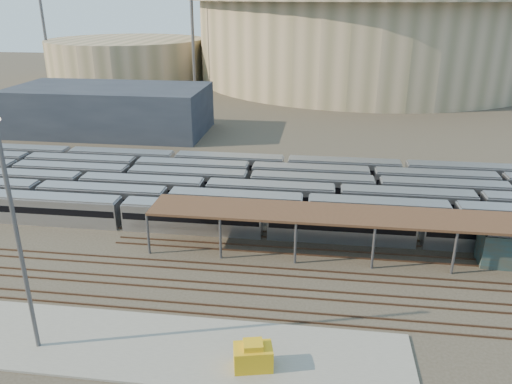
{
  "coord_description": "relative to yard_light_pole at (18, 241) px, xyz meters",
  "views": [
    {
      "loc": [
        11.46,
        -48.7,
        28.33
      ],
      "look_at": [
        3.24,
        12.0,
        4.21
      ],
      "focal_mm": 35.0,
      "sensor_mm": 36.0,
      "label": 1
    }
  ],
  "objects": [
    {
      "name": "yellow_equipment",
      "position": [
        18.77,
        -0.17,
        -9.1
      ],
      "size": [
        3.47,
        2.6,
        1.95
      ],
      "primitive_type": "cube",
      "rotation": [
        0.0,
        0.0,
        0.23
      ],
      "color": "#C59712",
      "rests_on": "apron"
    },
    {
      "name": "subway_trains",
      "position": [
        14.83,
        34.82,
        -8.48
      ],
      "size": [
        126.52,
        23.9,
        3.6
      ],
      "color": "#A3A3A7",
      "rests_on": "ground"
    },
    {
      "name": "yard_light_pole",
      "position": [
        0.0,
        0.0,
        0.0
      ],
      "size": [
        0.81,
        0.36,
        19.99
      ],
      "color": "#525156",
      "rests_on": "apron"
    },
    {
      "name": "floodlight_0",
      "position": [
        -18.09,
        126.32,
        10.37
      ],
      "size": [
        4.0,
        1.0,
        38.4
      ],
      "color": "#525156",
      "rests_on": "ground"
    },
    {
      "name": "floodlight_1",
      "position": [
        -73.09,
        136.32,
        10.37
      ],
      "size": [
        4.0,
        1.0,
        38.4
      ],
      "color": "#525156",
      "rests_on": "ground"
    },
    {
      "name": "inspection_shed",
      "position": [
        33.91,
        20.32,
        -5.29
      ],
      "size": [
        60.3,
        6.0,
        5.3
      ],
      "color": "#525156",
      "rests_on": "ground"
    },
    {
      "name": "floodlight_3",
      "position": [
        1.91,
        176.32,
        10.37
      ],
      "size": [
        4.0,
        1.0,
        38.4
      ],
      "color": "#525156",
      "rests_on": "ground"
    },
    {
      "name": "empty_tracks",
      "position": [
        11.91,
        11.32,
        -10.19
      ],
      "size": [
        170.0,
        9.62,
        0.18
      ],
      "color": "#4C3323",
      "rests_on": "ground"
    },
    {
      "name": "ground",
      "position": [
        11.91,
        16.32,
        -10.28
      ],
      "size": [
        420.0,
        420.0,
        0.0
      ],
      "primitive_type": "plane",
      "color": "#383026",
      "rests_on": "ground"
    },
    {
      "name": "secondary_arena",
      "position": [
        -48.09,
        146.32,
        -3.28
      ],
      "size": [
        56.0,
        56.0,
        14.0
      ],
      "primitive_type": "cylinder",
      "color": "tan",
      "rests_on": "ground"
    },
    {
      "name": "stadium",
      "position": [
        36.91,
        156.32,
        6.19
      ],
      "size": [
        124.0,
        124.0,
        32.5
      ],
      "color": "tan",
      "rests_on": "ground"
    },
    {
      "name": "service_building",
      "position": [
        -23.09,
        71.32,
        -5.28
      ],
      "size": [
        42.0,
        20.0,
        10.0
      ],
      "primitive_type": "cube",
      "color": "#1E232D",
      "rests_on": "ground"
    },
    {
      "name": "apron",
      "position": [
        6.91,
        1.32,
        -10.18
      ],
      "size": [
        50.0,
        9.0,
        0.2
      ],
      "primitive_type": "cube",
      "color": "gray",
      "rests_on": "ground"
    }
  ]
}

